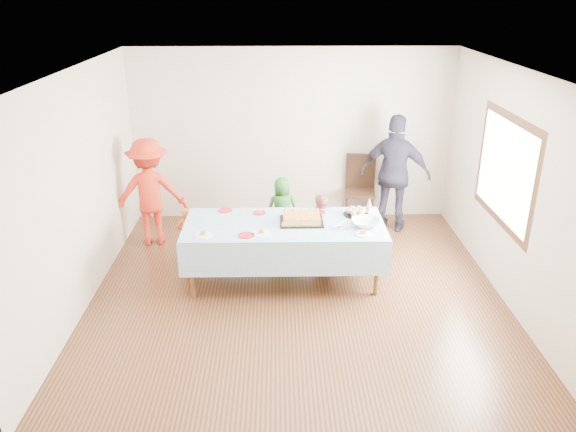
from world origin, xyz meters
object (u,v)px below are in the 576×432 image
dining_chair (360,185)px  adult_left (150,192)px  party_table (284,228)px  birthday_cake (302,219)px

dining_chair → adult_left: 3.25m
party_table → adult_left: bearing=148.7°
dining_chair → adult_left: (-3.14, -0.80, 0.19)m
dining_chair → birthday_cake: bearing=-111.0°
party_table → adult_left: adult_left is taller
adult_left → birthday_cake: bearing=143.2°
party_table → birthday_cake: 0.24m
birthday_cake → adult_left: bearing=152.3°
birthday_cake → dining_chair: size_ratio=0.50×
birthday_cake → dining_chair: 2.18m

